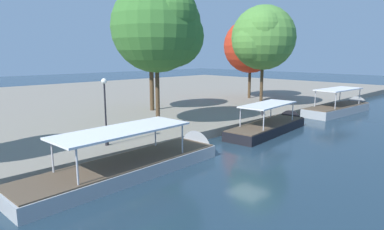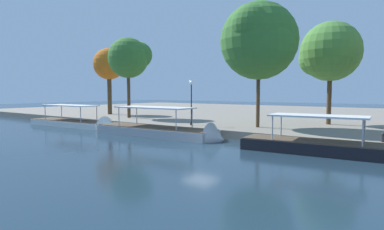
# 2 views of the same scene
# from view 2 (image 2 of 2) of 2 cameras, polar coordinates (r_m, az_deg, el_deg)

# --- Properties ---
(ground_plane) EXTENTS (220.00, 220.00, 0.00)m
(ground_plane) POSITION_cam_2_polar(r_m,az_deg,el_deg) (24.64, 1.64, -6.10)
(ground_plane) COLOR #1E3342
(dock_promenade) EXTENTS (120.00, 55.00, 0.78)m
(dock_promenade) POSITION_cam_2_polar(r_m,az_deg,el_deg) (55.06, 21.91, -0.29)
(dock_promenade) COLOR gray
(dock_promenade) RESTS_ON ground_plane
(tour_boat_0) EXTENTS (14.35, 3.93, 3.93)m
(tour_boat_0) POSITION_cam_2_polar(r_m,az_deg,el_deg) (42.55, -20.02, -1.58)
(tour_boat_0) COLOR silver
(tour_boat_0) RESTS_ON ground_plane
(tour_boat_1) EXTENTS (14.74, 4.00, 4.19)m
(tour_boat_1) POSITION_cam_2_polar(r_m,az_deg,el_deg) (31.44, -5.08, -3.26)
(tour_boat_1) COLOR #9EA3A8
(tour_boat_1) RESTS_ON ground_plane
(tour_boat_2) EXTENTS (12.02, 3.85, 3.84)m
(tour_boat_2) POSITION_cam_2_polar(r_m,az_deg,el_deg) (24.39, 23.96, -5.80)
(tour_boat_2) COLOR black
(tour_boat_2) RESTS_ON ground_plane
(mooring_bollard_0) EXTENTS (0.26, 0.26, 0.68)m
(mooring_bollard_0) POSITION_cam_2_polar(r_m,az_deg,el_deg) (26.78, 31.15, -3.41)
(mooring_bollard_0) COLOR #2D2D33
(mooring_bollard_0) RESTS_ON dock_promenade
(lamp_post) EXTENTS (0.39, 0.39, 4.81)m
(lamp_post) POSITION_cam_2_polar(r_m,az_deg,el_deg) (34.37, -0.12, 3.01)
(lamp_post) COLOR black
(lamp_post) RESTS_ON dock_promenade
(tree_0) EXTENTS (6.61, 6.55, 11.35)m
(tree_0) POSITION_cam_2_polar(r_m,az_deg,el_deg) (38.60, 23.62, 10.19)
(tree_0) COLOR #4C3823
(tree_0) RESTS_ON dock_promenade
(tree_1) EXTENTS (5.60, 5.89, 11.14)m
(tree_1) POSITION_cam_2_polar(r_m,az_deg,el_deg) (45.61, -11.15, 10.09)
(tree_1) COLOR #4C3823
(tree_1) RESTS_ON dock_promenade
(tree_4) EXTENTS (7.84, 7.94, 12.65)m
(tree_4) POSITION_cam_2_polar(r_m,az_deg,el_deg) (32.97, 12.13, 12.95)
(tree_4) COLOR #4C3823
(tree_4) RESTS_ON dock_promenade
(tree_5) EXTENTS (5.04, 5.04, 10.64)m
(tree_5) POSITION_cam_2_polar(r_m,az_deg,el_deg) (53.46, -14.88, 8.87)
(tree_5) COLOR #4C3823
(tree_5) RESTS_ON dock_promenade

